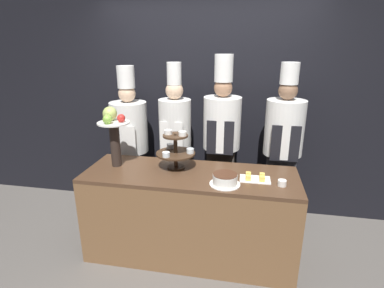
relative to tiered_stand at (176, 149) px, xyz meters
The scene contains 12 objects.
ground_plane 1.15m from the tiered_stand, 70.18° to the right, with size 14.00×14.00×0.00m, color #5B5651.
wall_back 1.00m from the tiered_stand, 80.37° to the left, with size 10.00×0.06×2.80m.
buffet_counter 0.65m from the tiered_stand, 31.75° to the right, with size 1.97×0.68×0.87m.
tiered_stand is the anchor object (origin of this frame).
fruit_pedestal 0.62m from the tiered_stand, behind, with size 0.30×0.30×0.57m.
cake_round 0.58m from the tiered_stand, 29.38° to the right, with size 0.26×0.26×0.10m.
cup_white 1.00m from the tiered_stand, 12.50° to the right, with size 0.07×0.07×0.05m.
cake_square_tray 0.78m from the tiered_stand, 10.01° to the right, with size 0.26×0.17×0.05m.
chef_left 0.87m from the tiered_stand, 141.61° to the left, with size 0.42×0.42×1.78m.
chef_center_left 0.55m from the tiered_stand, 104.11° to the left, with size 0.36×0.36×1.82m.
chef_center_right 0.66m from the tiered_stand, 54.24° to the left, with size 0.40×0.40×1.90m.
chef_right 1.16m from the tiered_stand, 27.39° to the left, with size 0.40×0.40×1.83m.
Camera 1 is at (0.48, -2.15, 1.99)m, focal length 28.00 mm.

